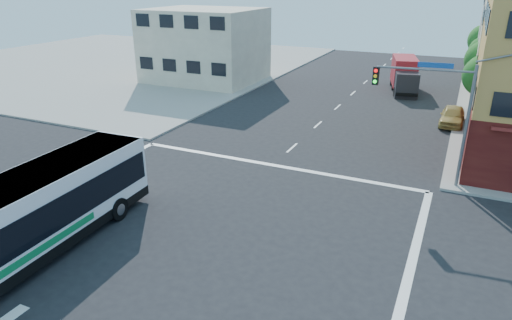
% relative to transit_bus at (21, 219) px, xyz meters
% --- Properties ---
extents(ground, '(120.00, 120.00, 0.00)m').
position_rel_transit_bus_xyz_m(ground, '(5.35, 4.53, -1.94)').
color(ground, black).
rests_on(ground, ground).
extents(sidewalk_nw, '(50.00, 50.00, 0.15)m').
position_rel_transit_bus_xyz_m(sidewalk_nw, '(-29.65, 39.53, -1.86)').
color(sidewalk_nw, gray).
rests_on(sidewalk_nw, ground).
extents(building_west, '(12.06, 10.06, 8.00)m').
position_rel_transit_bus_xyz_m(building_west, '(-11.67, 34.51, 2.07)').
color(building_west, beige).
rests_on(building_west, ground).
extents(signal_mast_ne, '(7.91, 1.13, 8.07)m').
position_rel_transit_bus_xyz_m(signal_mast_ne, '(14.43, 15.15, 3.05)').
color(signal_mast_ne, slate).
rests_on(signal_mast_ne, ground).
extents(street_tree_a, '(3.60, 3.60, 5.53)m').
position_rel_transit_bus_xyz_m(street_tree_a, '(17.25, 32.45, 1.65)').
color(street_tree_a, '#3C2A16').
rests_on(street_tree_a, ground).
extents(street_tree_b, '(3.80, 3.80, 5.79)m').
position_rel_transit_bus_xyz_m(street_tree_b, '(17.25, 40.45, 1.82)').
color(street_tree_b, '#3C2A16').
rests_on(street_tree_b, ground).
extents(street_tree_c, '(3.40, 3.40, 5.29)m').
position_rel_transit_bus_xyz_m(street_tree_c, '(17.25, 48.45, 1.52)').
color(street_tree_c, '#3C2A16').
rests_on(street_tree_c, ground).
extents(street_tree_d, '(4.00, 4.00, 6.03)m').
position_rel_transit_bus_xyz_m(street_tree_d, '(17.25, 56.45, 1.94)').
color(street_tree_d, '#3C2A16').
rests_on(street_tree_d, ground).
extents(transit_bus, '(3.41, 13.47, 3.96)m').
position_rel_transit_bus_xyz_m(transit_bus, '(0.00, 0.00, 0.00)').
color(transit_bus, black).
rests_on(transit_bus, ground).
extents(box_truck, '(3.81, 7.85, 3.40)m').
position_rel_transit_bus_xyz_m(box_truck, '(9.88, 38.68, -0.29)').
color(box_truck, '#242428').
rests_on(box_truck, ground).
extents(parked_car, '(1.86, 4.48, 1.51)m').
position_rel_transit_bus_xyz_m(parked_car, '(15.22, 28.09, -1.18)').
color(parked_car, tan).
rests_on(parked_car, ground).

